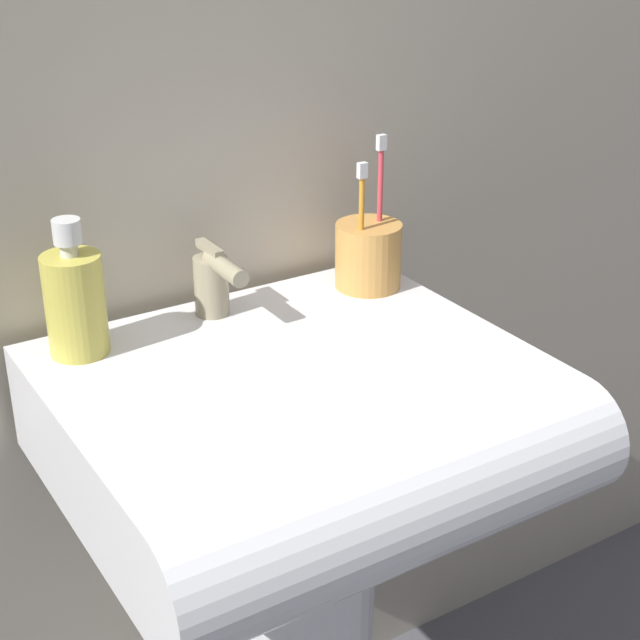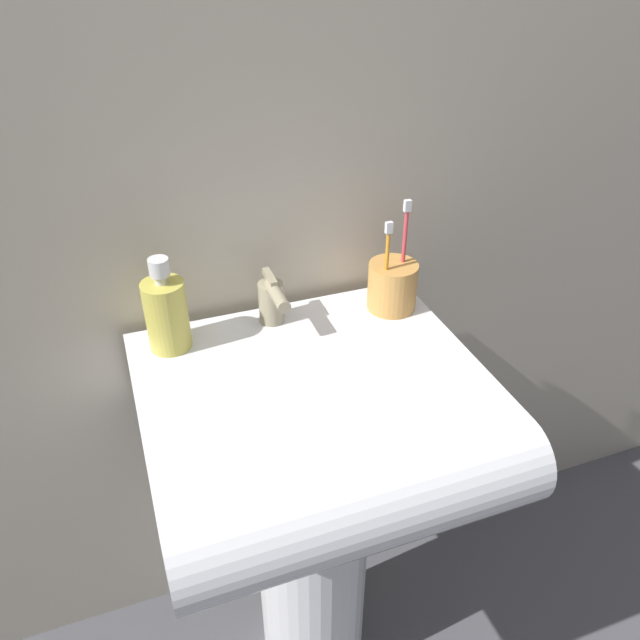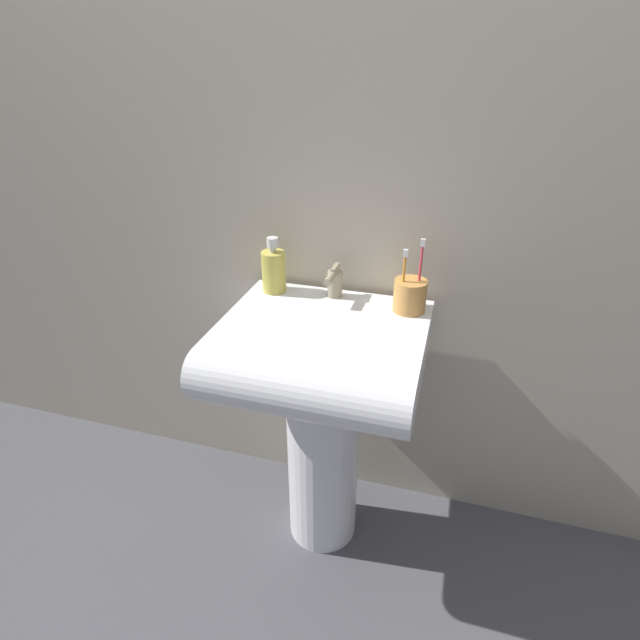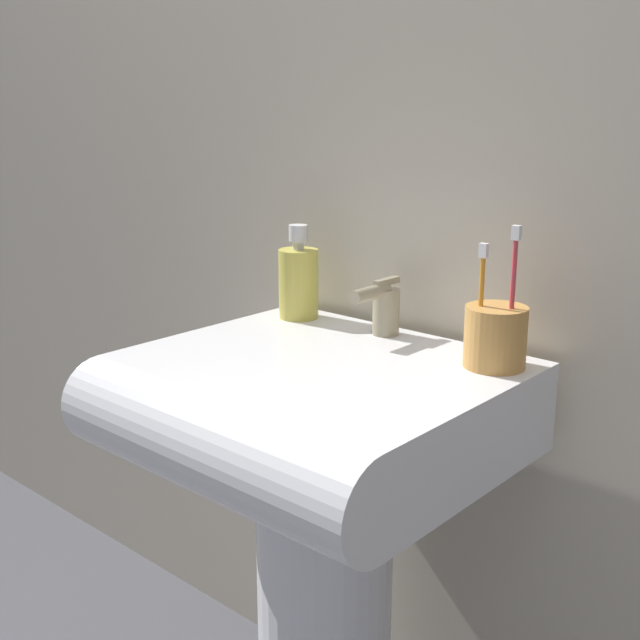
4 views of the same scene
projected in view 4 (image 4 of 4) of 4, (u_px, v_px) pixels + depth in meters
The scene contains 6 objects.
wall_back at pixel (434, 58), 1.25m from camera, with size 5.00×0.05×2.40m, color #B7AD99.
sink_pedestal at pixel (325, 626), 1.29m from camera, with size 0.21×0.21×0.63m, color white.
sink_basin at pixel (302, 411), 1.16m from camera, with size 0.53×0.49×0.13m.
faucet at pixel (383, 307), 1.28m from camera, with size 0.04×0.11×0.09m.
toothbrush_cup at pixel (495, 336), 1.13m from camera, with size 0.09×0.09×0.20m.
soap_bottle at pixel (299, 281), 1.39m from camera, with size 0.07×0.07×0.16m.
Camera 4 is at (0.74, -0.84, 1.13)m, focal length 45.00 mm.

